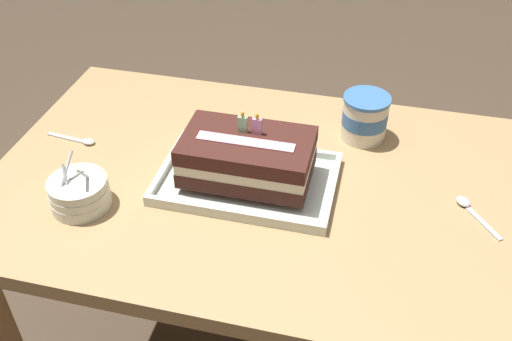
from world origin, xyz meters
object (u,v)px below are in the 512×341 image
foil_tray (247,180)px  serving_spoon_by_bowls (82,140)px  bowl_stack (79,193)px  serving_spoon_near_tray (468,206)px  ice_cream_tub (365,117)px  birthday_cake (247,157)px

foil_tray → serving_spoon_by_bowls: foil_tray is taller
bowl_stack → serving_spoon_by_bowls: 0.23m
foil_tray → serving_spoon_by_bowls: (-0.41, 0.05, -0.00)m
bowl_stack → serving_spoon_near_tray: bearing=13.0°
serving_spoon_near_tray → serving_spoon_by_bowls: serving_spoon_near_tray is taller
ice_cream_tub → birthday_cake: bearing=-133.8°
foil_tray → ice_cream_tub: size_ratio=3.43×
bowl_stack → serving_spoon_near_tray: (0.76, 0.18, -0.03)m
serving_spoon_near_tray → serving_spoon_by_bowls: bearing=178.4°
foil_tray → birthday_cake: 0.06m
bowl_stack → serving_spoon_near_tray: bowl_stack is taller
foil_tray → serving_spoon_by_bowls: size_ratio=2.93×
ice_cream_tub → serving_spoon_by_bowls: ice_cream_tub is taller
birthday_cake → ice_cream_tub: (0.22, 0.23, -0.01)m
serving_spoon_by_bowls → foil_tray: bearing=-7.2°
foil_tray → serving_spoon_by_bowls: 0.41m
foil_tray → birthday_cake: (-0.00, 0.00, 0.06)m
foil_tray → bowl_stack: 0.34m
birthday_cake → bowl_stack: (-0.31, -0.15, -0.04)m
serving_spoon_near_tray → bowl_stack: bearing=-167.0°
birthday_cake → serving_spoon_near_tray: 0.46m
birthday_cake → bowl_stack: 0.34m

